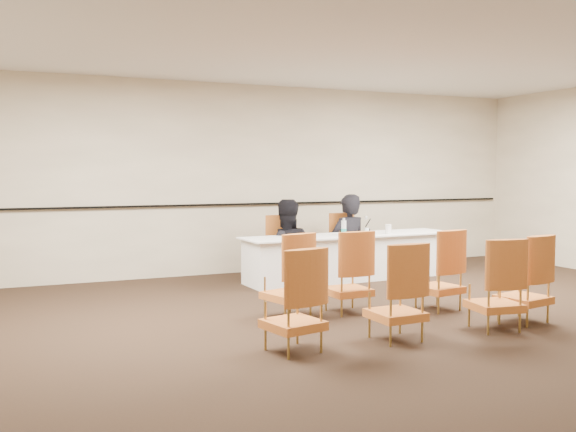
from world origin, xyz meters
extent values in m
plane|color=black|center=(0.00, 0.00, 0.00)|extent=(10.00, 10.00, 0.00)
plane|color=silver|center=(0.00, 0.00, 3.00)|extent=(10.00, 10.00, 0.00)
cube|color=#B0A48A|center=(0.00, 4.00, 1.50)|extent=(10.00, 0.04, 3.00)
cube|color=black|center=(0.00, 3.96, 1.10)|extent=(9.80, 0.04, 0.03)
imported|color=black|center=(1.35, 3.24, 0.35)|extent=(0.72, 0.53, 1.82)
imported|color=black|center=(0.24, 3.19, 0.33)|extent=(0.96, 0.82, 1.73)
cube|color=white|center=(1.44, 2.64, 0.68)|extent=(0.32, 0.24, 0.00)
cylinder|color=white|center=(1.32, 2.62, 0.73)|extent=(0.07, 0.07, 0.10)
cylinder|color=white|center=(1.66, 2.56, 0.75)|extent=(0.10, 0.10, 0.14)
camera|label=1|loc=(-3.63, -5.66, 1.62)|focal=40.00mm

